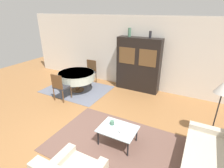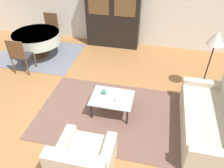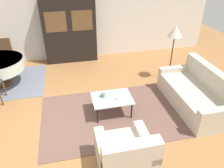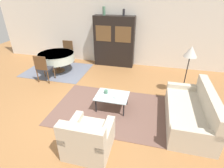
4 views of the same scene
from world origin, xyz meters
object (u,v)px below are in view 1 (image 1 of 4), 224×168
dining_table (77,76)px  cup (112,123)px  display_cabinet (138,65)px  dining_chair_near (60,86)px  floor_lamp (223,90)px  vase_short (150,35)px  dining_chair_far (90,70)px  vase_tall (129,32)px  coffee_table (118,130)px  bowl (123,131)px

dining_table → cup: (2.44, -1.78, -0.13)m
display_cabinet → dining_chair_near: size_ratio=2.09×
floor_lamp → vase_short: vase_short is taller
display_cabinet → dining_chair_far: 2.04m
display_cabinet → dining_table: display_cabinet is taller
display_cabinet → dining_table: 2.34m
floor_lamp → cup: bearing=-152.3°
dining_chair_near → vase_tall: vase_tall is taller
coffee_table → vase_tall: vase_tall is taller
display_cabinet → vase_short: vase_short is taller
dining_chair_near → bowl: 2.97m
display_cabinet → floor_lamp: 3.19m
coffee_table → display_cabinet: (-0.66, 3.05, 0.63)m
vase_tall → dining_chair_near: bearing=-127.1°
cup → vase_short: size_ratio=0.41×
dining_chair_near → cup: dining_chair_near is taller
vase_tall → vase_short: bearing=0.0°
dining_table → bowl: size_ratio=7.94×
dining_chair_far → floor_lamp: (4.54, -1.56, 0.75)m
floor_lamp → bowl: size_ratio=9.08×
vase_tall → vase_short: 0.76m
dining_table → cup: size_ratio=13.79×
floor_lamp → bowl: 2.32m
floor_lamp → vase_tall: size_ratio=5.00×
dining_chair_near → dining_chair_far: bearing=90.0°
dining_chair_far → bowl: 3.96m
dining_chair_near → floor_lamp: bearing=2.6°
coffee_table → dining_table: size_ratio=0.64×
dining_table → cup: 3.02m
coffee_table → bowl: bowl is taller
coffee_table → vase_tall: bearing=109.2°
display_cabinet → dining_chair_far: display_cabinet is taller
display_cabinet → cup: display_cabinet is taller
floor_lamp → vase_short: 3.01m
dining_table → floor_lamp: size_ratio=0.87×
dining_chair_far → floor_lamp: size_ratio=0.62×
dining_chair_far → bowl: dining_chair_far is taller
cup → display_cabinet: bearing=99.0°
vase_tall → bowl: bearing=-68.7°
dining_table → vase_tall: (1.57, 1.19, 1.55)m
coffee_table → vase_short: size_ratio=3.57×
dining_chair_near → floor_lamp: 4.61m
vase_tall → dining_table: bearing=-142.8°
floor_lamp → cup: size_ratio=15.77×
dining_chair_near → dining_chair_far: size_ratio=1.00×
coffee_table → dining_chair_near: bearing=159.7°
display_cabinet → dining_chair_near: bearing=-133.5°
display_cabinet → vase_short: 1.16m
cup → vase_short: bearing=92.2°
display_cabinet → vase_short: size_ratio=8.30×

